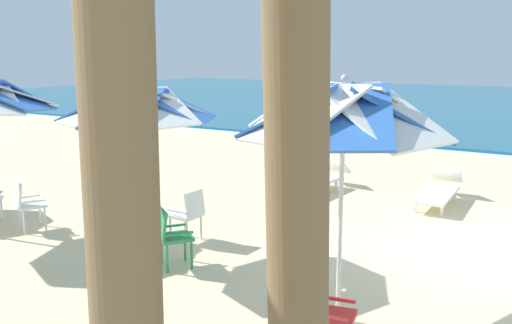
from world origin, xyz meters
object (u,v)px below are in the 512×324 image
(sun_lounger_1, at_px, (438,190))
(palm_tree_0, at_px, (298,33))
(plastic_chair_2, at_px, (189,212))
(sun_lounger_2, at_px, (317,179))
(beach_umbrella_1, at_px, (138,106))
(plastic_chair_1, at_px, (132,210))
(beach_umbrella_0, at_px, (344,112))
(plastic_chair_3, at_px, (171,234))
(plastic_chair_0, at_px, (325,311))
(plastic_chair_5, at_px, (27,203))

(sun_lounger_1, distance_m, palm_tree_0, 9.41)
(sun_lounger_1, height_order, palm_tree_0, palm_tree_0)
(plastic_chair_2, distance_m, sun_lounger_2, 4.13)
(beach_umbrella_1, xyz_separation_m, palm_tree_0, (4.31, -3.46, 0.83))
(plastic_chair_1, bearing_deg, beach_umbrella_0, -12.05)
(plastic_chair_3, xyz_separation_m, palm_tree_0, (3.72, -3.41, 2.62))
(plastic_chair_3, bearing_deg, sun_lounger_2, 91.22)
(plastic_chair_3, bearing_deg, beach_umbrella_1, 175.68)
(plastic_chair_2, bearing_deg, plastic_chair_0, -31.67)
(sun_lounger_2, bearing_deg, sun_lounger_1, 8.13)
(palm_tree_0, bearing_deg, beach_umbrella_0, 108.42)
(plastic_chair_1, relative_size, sun_lounger_2, 0.40)
(sun_lounger_1, relative_size, palm_tree_0, 0.41)
(palm_tree_0, bearing_deg, plastic_chair_1, 141.53)
(plastic_chair_5, bearing_deg, plastic_chair_2, 19.64)
(plastic_chair_3, distance_m, sun_lounger_2, 5.11)
(plastic_chair_0, relative_size, sun_lounger_1, 0.40)
(plastic_chair_1, height_order, sun_lounger_2, plastic_chair_1)
(plastic_chair_0, bearing_deg, plastic_chair_1, 158.38)
(plastic_chair_5, xyz_separation_m, palm_tree_0, (6.94, -3.43, 2.62))
(plastic_chair_3, bearing_deg, plastic_chair_2, 115.02)
(palm_tree_0, bearing_deg, sun_lounger_2, 114.23)
(beach_umbrella_1, bearing_deg, plastic_chair_1, 143.36)
(plastic_chair_1, bearing_deg, sun_lounger_1, 52.28)
(plastic_chair_0, height_order, plastic_chair_1, same)
(beach_umbrella_0, relative_size, beach_umbrella_1, 1.07)
(plastic_chair_1, relative_size, plastic_chair_3, 1.00)
(beach_umbrella_1, relative_size, plastic_chair_5, 3.04)
(plastic_chair_5, relative_size, sun_lounger_2, 0.40)
(beach_umbrella_0, relative_size, plastic_chair_2, 3.24)
(plastic_chair_0, height_order, plastic_chair_5, same)
(palm_tree_0, bearing_deg, sun_lounger_1, 98.29)
(plastic_chair_3, height_order, sun_lounger_1, plastic_chair_3)
(plastic_chair_5, relative_size, palm_tree_0, 0.16)
(plastic_chair_3, xyz_separation_m, sun_lounger_2, (-0.11, 5.10, -0.22))
(beach_umbrella_1, bearing_deg, palm_tree_0, -38.78)
(beach_umbrella_1, distance_m, sun_lounger_2, 5.46)
(beach_umbrella_1, distance_m, plastic_chair_5, 3.18)
(plastic_chair_3, height_order, palm_tree_0, palm_tree_0)
(plastic_chair_3, bearing_deg, plastic_chair_0, -20.34)
(beach_umbrella_1, relative_size, palm_tree_0, 0.50)
(sun_lounger_1, bearing_deg, plastic_chair_5, -135.99)
(plastic_chair_0, xyz_separation_m, beach_umbrella_1, (-3.45, 1.11, 1.79))
(plastic_chair_0, bearing_deg, plastic_chair_3, 159.66)
(plastic_chair_2, height_order, plastic_chair_3, same)
(beach_umbrella_0, bearing_deg, plastic_chair_5, 177.45)
(beach_umbrella_0, height_order, plastic_chair_5, beach_umbrella_0)
(beach_umbrella_0, relative_size, palm_tree_0, 0.53)
(sun_lounger_1, bearing_deg, palm_tree_0, -81.71)
(beach_umbrella_0, height_order, plastic_chair_3, beach_umbrella_0)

